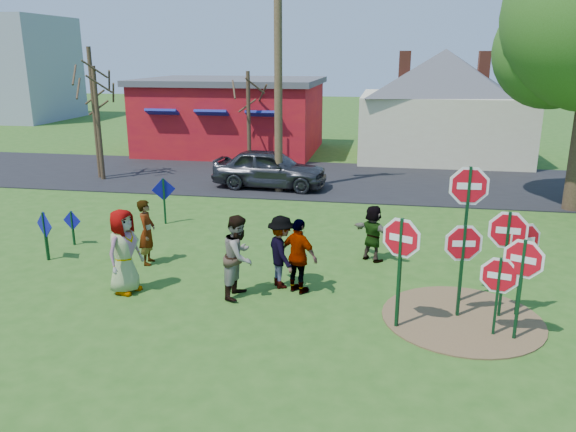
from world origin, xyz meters
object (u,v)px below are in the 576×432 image
(stop_sign_b, at_px, (468,200))
(stop_sign_d, at_px, (524,247))
(utility_pole, at_px, (278,56))
(suv, at_px, (270,168))
(stop_sign_a, at_px, (401,249))
(stop_sign_c, at_px, (507,241))
(person_a, at_px, (124,251))
(person_b, at_px, (147,232))

(stop_sign_b, xyz_separation_m, stop_sign_d, (1.08, -0.51, -0.79))
(stop_sign_d, bearing_deg, utility_pole, 99.67)
(stop_sign_d, bearing_deg, stop_sign_b, 129.03)
(suv, xyz_separation_m, utility_pole, (0.46, -0.55, 4.29))
(stop_sign_a, height_order, suv, stop_sign_a)
(stop_sign_c, bearing_deg, person_a, -172.18)
(suv, bearing_deg, utility_pole, -136.42)
(stop_sign_d, bearing_deg, stop_sign_a, 175.58)
(stop_sign_a, height_order, person_a, stop_sign_a)
(stop_sign_a, bearing_deg, person_a, -160.85)
(stop_sign_d, bearing_deg, person_b, 144.52)
(person_b, bearing_deg, stop_sign_c, -110.50)
(stop_sign_c, xyz_separation_m, person_b, (-8.26, 1.62, -0.80))
(person_b, height_order, utility_pole, utility_pole)
(person_a, height_order, suv, person_a)
(stop_sign_d, xyz_separation_m, person_b, (-8.62, 1.52, -0.65))
(utility_pole, bearing_deg, person_b, -102.47)
(stop_sign_b, relative_size, person_b, 1.86)
(stop_sign_a, xyz_separation_m, person_b, (-6.20, 2.45, -0.80))
(suv, bearing_deg, stop_sign_a, -152.84)
(stop_sign_a, relative_size, stop_sign_d, 1.13)
(stop_sign_b, relative_size, stop_sign_d, 1.48)
(person_a, bearing_deg, suv, 10.54)
(suv, bearing_deg, stop_sign_d, -140.93)
(stop_sign_a, distance_m, person_a, 6.04)
(stop_sign_d, height_order, person_a, stop_sign_d)
(stop_sign_a, height_order, person_b, stop_sign_a)
(stop_sign_c, distance_m, suv, 12.45)
(stop_sign_d, bearing_deg, stop_sign_c, 170.71)
(stop_sign_b, relative_size, utility_pole, 0.32)
(stop_sign_a, height_order, stop_sign_d, stop_sign_a)
(person_b, bearing_deg, suv, -18.19)
(stop_sign_d, distance_m, person_b, 8.78)
(utility_pole, bearing_deg, stop_sign_c, -56.56)
(stop_sign_a, distance_m, stop_sign_c, 2.22)
(person_b, bearing_deg, person_a, 178.34)
(suv, bearing_deg, stop_sign_c, -142.56)
(stop_sign_c, bearing_deg, stop_sign_a, -151.27)
(stop_sign_b, height_order, stop_sign_d, stop_sign_b)
(stop_sign_a, relative_size, person_b, 1.41)
(stop_sign_c, xyz_separation_m, suv, (-6.91, 10.32, -0.83))
(suv, distance_m, utility_pole, 4.35)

